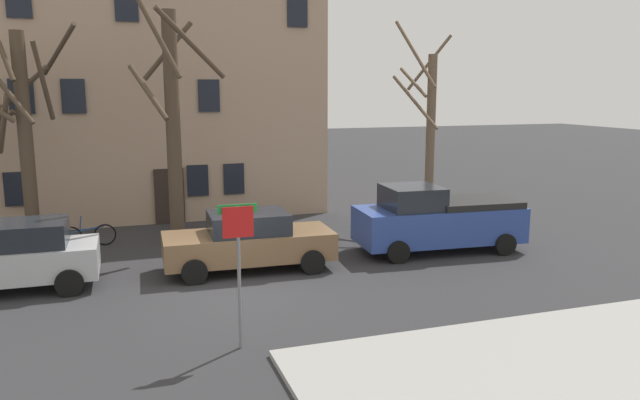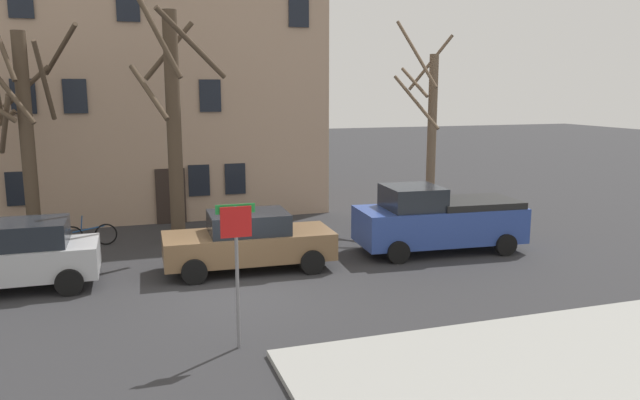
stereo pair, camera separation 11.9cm
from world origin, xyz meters
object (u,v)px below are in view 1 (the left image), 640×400
(tree_bare_mid, at_px, (27,130))
(street_sign_pole, at_px, (238,249))
(tree_bare_end, at_px, (428,129))
(car_silver_wagon, at_px, (10,255))
(car_brown_sedan, at_px, (249,241))
(tree_bare_far, at_px, (172,118))
(pickup_truck_blue, at_px, (437,219))
(building_main, at_px, (154,66))
(bicycle_leaning, at_px, (88,236))

(tree_bare_mid, height_order, street_sign_pole, tree_bare_mid)
(tree_bare_end, relative_size, street_sign_pole, 2.60)
(car_silver_wagon, distance_m, car_brown_sedan, 6.09)
(tree_bare_far, height_order, pickup_truck_blue, tree_bare_far)
(building_main, bearing_deg, street_sign_pole, -88.72)
(car_brown_sedan, bearing_deg, tree_bare_far, 113.16)
(pickup_truck_blue, bearing_deg, tree_bare_mid, 159.57)
(tree_bare_end, bearing_deg, car_brown_sedan, -151.95)
(car_silver_wagon, distance_m, bicycle_leaning, 4.38)
(tree_bare_end, bearing_deg, tree_bare_mid, 178.27)
(tree_bare_mid, bearing_deg, car_silver_wagon, -90.88)
(car_silver_wagon, bearing_deg, building_main, 67.83)
(tree_bare_far, bearing_deg, building_main, 90.14)
(tree_bare_far, xyz_separation_m, tree_bare_end, (9.49, 0.40, -0.55))
(street_sign_pole, bearing_deg, tree_bare_far, 92.20)
(tree_bare_mid, distance_m, car_brown_sedan, 8.14)
(building_main, xyz_separation_m, car_silver_wagon, (-4.44, -10.90, -5.12))
(tree_bare_far, height_order, car_brown_sedan, tree_bare_far)
(tree_bare_far, bearing_deg, car_silver_wagon, -140.77)
(car_silver_wagon, bearing_deg, tree_bare_end, 16.15)
(building_main, xyz_separation_m, pickup_truck_blue, (7.70, -10.94, -5.01))
(tree_bare_far, xyz_separation_m, car_silver_wagon, (-4.46, -3.64, -3.21))
(tree_bare_end, distance_m, street_sign_pole, 13.20)
(car_brown_sedan, height_order, pickup_truck_blue, pickup_truck_blue)
(tree_bare_far, xyz_separation_m, pickup_truck_blue, (7.68, -3.68, -3.10))
(building_main, relative_size, tree_bare_far, 1.63)
(tree_bare_end, height_order, car_brown_sedan, tree_bare_end)
(car_brown_sedan, bearing_deg, building_main, 98.45)
(building_main, bearing_deg, bicycle_leaning, -111.99)
(car_silver_wagon, xyz_separation_m, car_brown_sedan, (6.09, -0.15, -0.08))
(street_sign_pole, relative_size, bicycle_leaning, 1.65)
(tree_bare_far, distance_m, street_sign_pole, 9.24)
(building_main, bearing_deg, car_silver_wagon, -112.17)
(bicycle_leaning, bearing_deg, pickup_truck_blue, -21.14)
(pickup_truck_blue, relative_size, street_sign_pole, 1.83)
(tree_bare_mid, relative_size, car_brown_sedan, 1.48)
(tree_bare_far, height_order, tree_bare_end, tree_bare_far)
(pickup_truck_blue, bearing_deg, car_silver_wagon, 179.82)
(tree_bare_far, bearing_deg, street_sign_pole, -87.80)
(car_silver_wagon, xyz_separation_m, street_sign_pole, (4.81, -5.34, 1.11))
(tree_bare_mid, bearing_deg, tree_bare_far, -10.54)
(building_main, bearing_deg, car_brown_sedan, -81.55)
(tree_bare_end, bearing_deg, pickup_truck_blue, -113.91)
(building_main, xyz_separation_m, tree_bare_mid, (-4.37, -6.44, -2.24))
(tree_bare_mid, xyz_separation_m, car_silver_wagon, (-0.07, -4.46, -2.88))
(car_silver_wagon, xyz_separation_m, pickup_truck_blue, (12.15, -0.04, 0.11))
(building_main, xyz_separation_m, car_brown_sedan, (1.64, -11.06, -5.20))
(car_brown_sedan, bearing_deg, bicycle_leaning, 136.72)
(building_main, distance_m, street_sign_pole, 16.74)
(building_main, height_order, car_brown_sedan, building_main)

